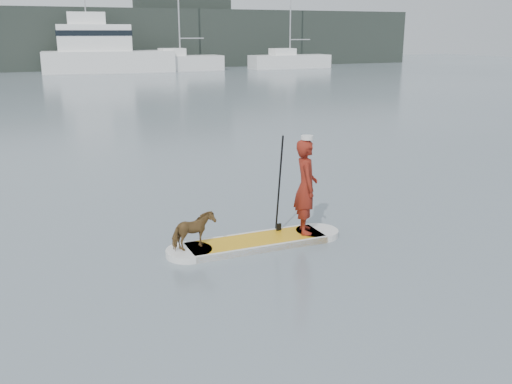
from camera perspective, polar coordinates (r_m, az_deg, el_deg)
name	(u,v)px	position (r m, az deg, el deg)	size (l,w,h in m)	color
ground	(72,262)	(10.08, -17.97, -6.66)	(140.00, 140.00, 0.00)	slate
paddleboard	(256,242)	(10.28, 0.00, -5.05)	(3.30, 0.81, 0.12)	gold
paddler	(306,187)	(10.40, 5.01, 0.53)	(0.63, 0.42, 1.74)	maroon
white_cap	(307,138)	(10.20, 5.13, 5.45)	(0.22, 0.22, 0.07)	silver
dog	(193,231)	(9.78, -6.28, -3.90)	(0.34, 0.75, 0.63)	#56341D
paddle	(279,196)	(10.49, 2.33, -0.38)	(0.10, 0.30, 2.00)	black
sailboat_e	(180,62)	(57.53, -7.64, 12.77)	(8.26, 2.87, 11.89)	white
sailboat_f	(289,60)	(61.13, 3.33, 13.06)	(8.53, 2.59, 12.75)	white
motor_yacht_a	(102,50)	(56.62, -15.11, 13.51)	(12.23, 4.87, 7.15)	white
shore_mass	(8,39)	(62.35, -23.58, 13.84)	(90.00, 6.00, 6.00)	#202924
shore_building_east	(183,29)	(66.05, -7.34, 15.89)	(10.00, 4.00, 8.00)	#202924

